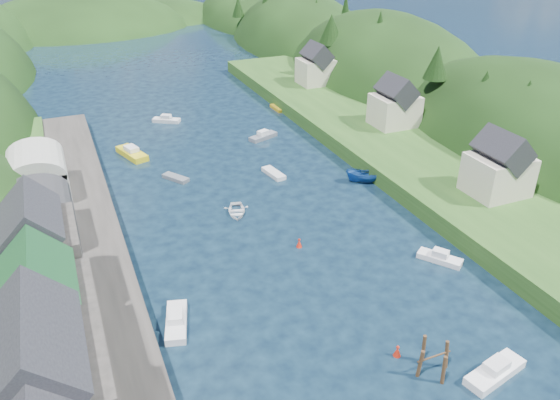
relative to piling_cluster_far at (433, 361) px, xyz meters
name	(u,v)px	position (x,y,z in m)	size (l,w,h in m)	color
ground	(224,161)	(-2.70, 48.15, -1.12)	(600.00, 600.00, 0.00)	black
hillside_right	(382,118)	(42.30, 73.15, -8.54)	(36.00, 245.56, 48.00)	black
far_hills	(120,55)	(-1.49, 172.16, -11.92)	(103.00, 68.00, 44.00)	black
hill_trees	(191,66)	(-3.11, 63.50, 9.95)	(92.28, 146.97, 12.38)	black
quay_left	(76,313)	(-26.70, 18.15, -0.12)	(12.00, 110.00, 2.00)	#2D2B28
quayside_buildings	(46,372)	(-28.70, 4.54, 5.96)	(8.00, 35.84, 12.90)	#2D2B28
boat_sheds	(38,190)	(-28.70, 37.15, 4.15)	(7.00, 21.00, 7.50)	#2D2D30
terrace_right	(399,152)	(22.30, 38.15, 0.08)	(16.00, 120.00, 2.40)	#234719
right_bank_cottages	(389,105)	(25.30, 46.48, 4.72)	(9.00, 59.24, 8.41)	beige
piling_cluster_far	(433,361)	(0.00, 0.00, 0.00)	(3.23, 3.02, 3.38)	#382314
channel_buoy_near	(397,351)	(-1.64, 2.68, -0.64)	(0.70, 0.70, 1.10)	#B11F0E
channel_buoy_far	(299,243)	(-2.21, 21.68, -0.64)	(0.70, 0.70, 1.10)	#B11F0E
moored_boats	(281,248)	(-4.57, 21.41, -0.50)	(37.39, 92.37, 2.16)	silver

